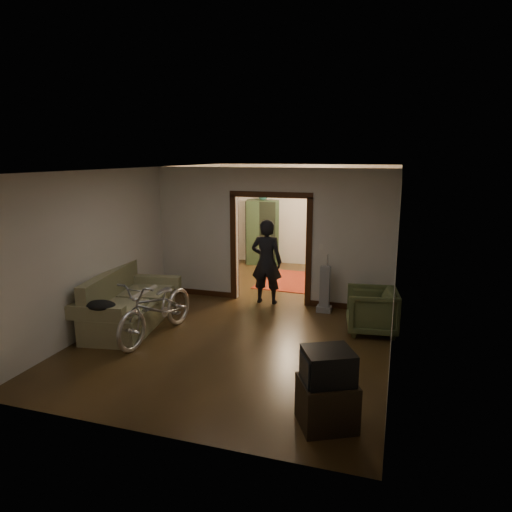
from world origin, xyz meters
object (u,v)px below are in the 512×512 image
at_px(sofa, 130,299).
at_px(desk, 339,257).
at_px(bicycle, 157,308).
at_px(armchair, 372,311).
at_px(locker, 263,232).
at_px(person, 267,262).

relative_size(sofa, desk, 2.09).
distance_m(bicycle, desk, 5.99).
bearing_deg(bicycle, armchair, 27.39).
height_order(armchair, locker, locker).
distance_m(sofa, desk, 6.02).
height_order(sofa, bicycle, bicycle).
distance_m(sofa, armchair, 4.31).
bearing_deg(bicycle, locker, 94.87).
height_order(bicycle, person, person).
relative_size(sofa, bicycle, 1.07).
distance_m(person, locker, 3.56).
bearing_deg(bicycle, desk, 73.45).
distance_m(armchair, desk, 4.33).
bearing_deg(armchair, sofa, -84.75).
distance_m(sofa, bicycle, 0.81).
height_order(sofa, person, person).
height_order(bicycle, armchair, bicycle).
relative_size(bicycle, locker, 1.10).
bearing_deg(person, bicycle, 59.36).
bearing_deg(armchair, bicycle, -77.08).
bearing_deg(sofa, bicycle, -33.72).
height_order(bicycle, desk, bicycle).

